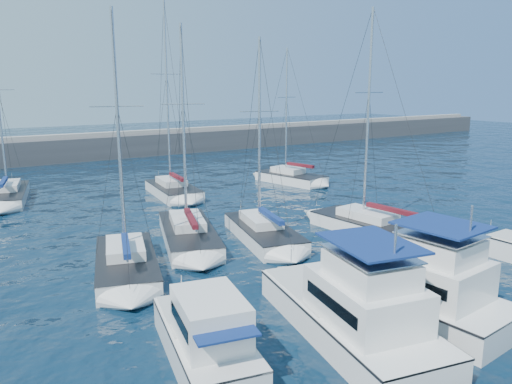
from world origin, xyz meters
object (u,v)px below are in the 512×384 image
sailboat_mid_b (188,234)px  sailboat_back_b (173,190)px  motor_yacht_port_outer (207,339)px  sailboat_mid_d (373,226)px  motor_yacht_port_inner (354,312)px  sailboat_back_a (7,195)px  sailboat_back_c (291,178)px  sailboat_mid_a (126,263)px  motor_yacht_stbd_inner (419,290)px  sailboat_mid_c (263,232)px

sailboat_mid_b → sailboat_back_b: 13.82m
motor_yacht_port_outer → sailboat_mid_d: (16.77, 8.02, -0.43)m
motor_yacht_port_inner → sailboat_mid_b: size_ratio=0.74×
sailboat_back_a → motor_yacht_port_outer: bearing=-73.0°
motor_yacht_port_outer → motor_yacht_port_inner: 5.84m
sailboat_back_c → sailboat_mid_a: bearing=-158.5°
sailboat_mid_b → sailboat_mid_d: 12.26m
sailboat_back_b → sailboat_back_c: (12.58, -0.92, -0.04)m
sailboat_back_a → sailboat_back_b: bearing=-12.1°
sailboat_mid_d → sailboat_back_a: 30.80m
motor_yacht_stbd_inner → sailboat_mid_c: (0.40, 12.53, -0.63)m
motor_yacht_stbd_inner → sailboat_back_a: sailboat_back_a is taller
motor_yacht_port_outer → motor_yacht_stbd_inner: 9.59m
motor_yacht_port_outer → sailboat_back_b: sailboat_back_b is taller
sailboat_mid_b → sailboat_mid_d: size_ratio=0.92×
motor_yacht_port_outer → sailboat_mid_a: bearing=99.1°
sailboat_mid_d → sailboat_mid_a: bearing=167.2°
sailboat_back_b → sailboat_back_c: size_ratio=1.26×
sailboat_mid_a → sailboat_back_a: (-2.93, 21.95, 0.01)m
sailboat_back_a → sailboat_mid_c: bearing=-47.3°
motor_yacht_stbd_inner → sailboat_back_b: size_ratio=0.52×
motor_yacht_port_inner → sailboat_mid_a: (-5.05, 11.82, -0.62)m
motor_yacht_port_outer → sailboat_mid_b: sailboat_mid_b is taller
sailboat_mid_b → sailboat_back_c: size_ratio=1.01×
sailboat_mid_c → sailboat_back_b: bearing=102.2°
sailboat_mid_a → sailboat_mid_b: (5.11, 3.03, -0.01)m
motor_yacht_port_outer → sailboat_mid_d: 18.59m
sailboat_mid_a → sailboat_mid_c: size_ratio=1.07×
motor_yacht_port_outer → sailboat_mid_c: size_ratio=0.54×
sailboat_mid_a → motor_yacht_port_outer: bearing=-76.3°
motor_yacht_stbd_inner → motor_yacht_port_outer: bearing=165.7°
sailboat_mid_b → sailboat_mid_c: (4.19, -2.31, 0.00)m
motor_yacht_stbd_inner → motor_yacht_port_inner: bearing=175.5°
motor_yacht_port_outer → sailboat_mid_a: size_ratio=0.51×
sailboat_mid_c → sailboat_back_c: size_ratio=0.95×
motor_yacht_port_outer → sailboat_back_b: (10.42, 26.22, -0.39)m
sailboat_back_b → sailboat_mid_a: bearing=-114.9°
sailboat_back_a → sailboat_mid_d: bearing=-38.8°
sailboat_back_c → motor_yacht_stbd_inner: bearing=-129.2°
sailboat_mid_c → sailboat_mid_d: bearing=-8.4°
motor_yacht_port_outer → motor_yacht_port_inner: bearing=-3.8°
sailboat_mid_c → sailboat_back_c: bearing=61.9°
motor_yacht_stbd_inner → sailboat_mid_d: size_ratio=0.60×
sailboat_back_a → motor_yacht_stbd_inner: bearing=-57.9°
sailboat_mid_d → sailboat_back_a: size_ratio=0.99×
sailboat_mid_d → motor_yacht_stbd_inner: bearing=-132.4°
motor_yacht_port_outer → sailboat_mid_c: sailboat_mid_c is taller
motor_yacht_stbd_inner → sailboat_mid_c: bearing=83.5°
sailboat_mid_a → motor_yacht_port_inner: bearing=-50.0°
motor_yacht_stbd_inner → sailboat_back_c: sailboat_back_c is taller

